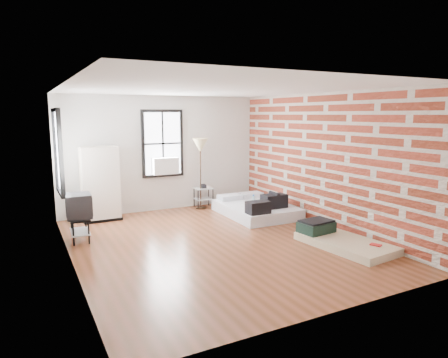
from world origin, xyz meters
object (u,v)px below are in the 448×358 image
side_table (203,192)px  tv_stand (79,208)px  mattress_bare (338,239)px  floor_lamp (200,148)px  mattress_main (256,208)px  wardrobe (100,184)px

side_table → tv_stand: 3.50m
mattress_bare → tv_stand: 4.82m
floor_lamp → tv_stand: floor_lamp is taller
mattress_main → wardrobe: wardrobe is taller
mattress_bare → side_table: 3.97m
mattress_main → tv_stand: bearing=-177.4°
tv_stand → floor_lamp: bearing=27.0°
wardrobe → side_table: bearing=0.4°
wardrobe → tv_stand: 1.50m
side_table → floor_lamp: 1.13m
mattress_main → side_table: (-0.77, 1.30, 0.23)m
side_table → tv_stand: (-3.19, -1.42, 0.24)m
mattress_bare → side_table: side_table is taller
wardrobe → floor_lamp: (2.44, 0.00, 0.69)m
mattress_bare → side_table: (-0.94, 3.84, 0.29)m
floor_lamp → mattress_bare: bearing=-74.4°
side_table → floor_lamp: (-0.11, -0.07, 1.12)m
mattress_main → side_table: size_ratio=3.26×
mattress_main → floor_lamp: bearing=126.6°
mattress_main → mattress_bare: bearing=-85.3°
mattress_main → mattress_bare: size_ratio=1.09×
wardrobe → side_table: (2.55, 0.07, -0.43)m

